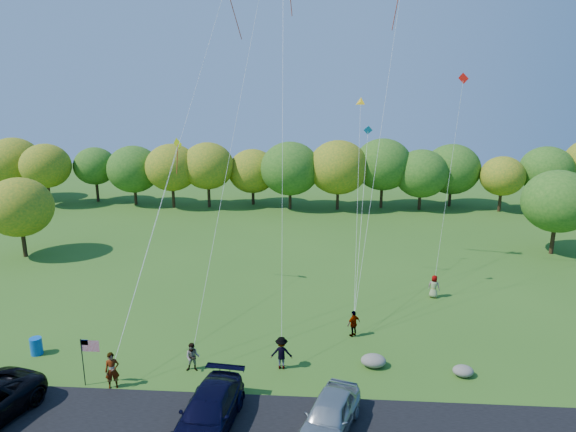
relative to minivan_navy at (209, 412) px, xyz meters
name	(u,v)px	position (x,y,z in m)	size (l,w,h in m)	color
ground	(245,383)	(1.03, 3.59, -0.86)	(140.00, 140.00, 0.00)	#33621C
treeline	(295,171)	(1.49, 39.83, 3.89)	(74.87, 28.04, 8.59)	#3B2615
minivan_navy	(209,412)	(0.00, 0.00, 0.00)	(2.23, 5.48, 1.59)	black
minivan_silver	(330,415)	(5.23, 0.14, 0.00)	(1.89, 4.69, 1.60)	#A5ADB0
flyer_a	(112,370)	(-5.42, 2.79, 0.09)	(0.69, 0.45, 1.89)	#4C4C59
flyer_b	(193,357)	(-1.86, 4.59, -0.07)	(0.76, 0.59, 1.57)	#4C4C59
flyer_c	(282,353)	(2.75, 5.17, 0.03)	(1.15, 0.66, 1.77)	#4C4C59
flyer_d	(354,324)	(6.74, 9.00, -0.05)	(0.95, 0.39, 1.62)	#4C4C59
flyer_e	(434,286)	(12.67, 15.13, -0.04)	(0.80, 0.52, 1.63)	#4C4C59
trash_barrel	(36,346)	(-10.97, 5.65, -0.37)	(0.65, 0.65, 0.97)	#0C52B9
flag_assembly	(87,351)	(-6.64, 2.89, 1.05)	(0.94, 0.61, 2.54)	black
boulder_near	(373,361)	(7.62, 5.67, -0.52)	(1.34, 1.05, 0.67)	gray
boulder_far	(463,371)	(12.15, 5.07, -0.58)	(1.06, 0.89, 0.55)	gray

